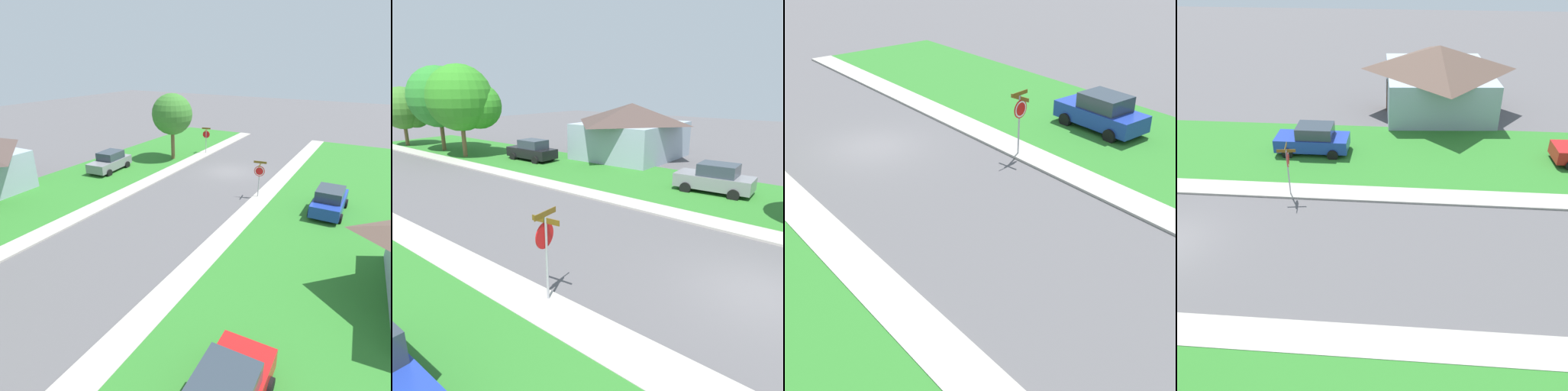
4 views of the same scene
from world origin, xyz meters
The scene contains 4 objects.
ground_plane centered at (0.00, 0.00, 0.00)m, with size 120.00×120.00×0.00m, color #565456.
sidewalk_east centered at (4.70, 12.00, 0.05)m, with size 1.40×56.00×0.10m, color #ADA89E.
stop_sign_far_corner centered at (-4.34, 4.61, 1.89)m, with size 0.91×0.91×2.77m.
car_blue_driveway_right centered at (-9.29, 4.83, 0.87)m, with size 2.04×4.30×1.76m.
Camera 3 is at (9.87, 19.86, 9.28)m, focal length 49.51 mm.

